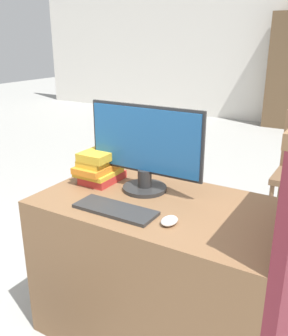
{
  "coord_description": "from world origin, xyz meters",
  "views": [
    {
      "loc": [
        0.77,
        -1.09,
        1.51
      ],
      "look_at": [
        -0.07,
        0.31,
        0.94
      ],
      "focal_mm": 40.0,
      "sensor_mm": 36.0,
      "label": 1
    }
  ],
  "objects_px": {
    "keyboard": "(115,209)",
    "book_stack": "(100,167)",
    "monitor": "(145,147)",
    "mouse": "(169,221)"
  },
  "relations": [
    {
      "from": "keyboard",
      "to": "book_stack",
      "type": "xyz_separation_m",
      "value": [
        -0.29,
        0.27,
        0.07
      ]
    },
    {
      "from": "monitor",
      "to": "book_stack",
      "type": "relative_size",
      "value": 2.3
    },
    {
      "from": "book_stack",
      "to": "keyboard",
      "type": "bearing_deg",
      "value": -42.93
    },
    {
      "from": "keyboard",
      "to": "mouse",
      "type": "bearing_deg",
      "value": 3.42
    },
    {
      "from": "monitor",
      "to": "mouse",
      "type": "relative_size",
      "value": 6.63
    },
    {
      "from": "mouse",
      "to": "book_stack",
      "type": "relative_size",
      "value": 0.35
    },
    {
      "from": "mouse",
      "to": "book_stack",
      "type": "height_order",
      "value": "book_stack"
    },
    {
      "from": "mouse",
      "to": "book_stack",
      "type": "bearing_deg",
      "value": 155.62
    },
    {
      "from": "monitor",
      "to": "book_stack",
      "type": "height_order",
      "value": "monitor"
    },
    {
      "from": "keyboard",
      "to": "book_stack",
      "type": "distance_m",
      "value": 0.4
    }
  ]
}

